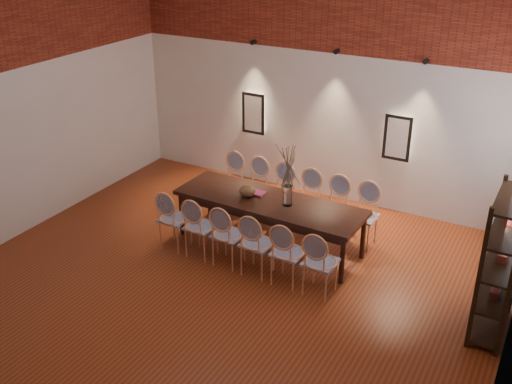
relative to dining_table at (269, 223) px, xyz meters
The scene contains 26 objects.
floor 1.52m from the dining_table, 91.90° to the right, with size 7.00×7.00×0.02m, color maroon.
wall_back 2.64m from the dining_table, 91.34° to the left, with size 7.00×0.10×4.00m, color silver.
brick_band_back 3.51m from the dining_table, 91.39° to the left, with size 7.00×0.02×1.50m, color maroon.
niche_left 2.57m from the dining_table, 124.21° to the left, with size 0.36×0.06×0.66m, color #FFEAC6.
niche_right 2.52m from the dining_table, 57.75° to the left, with size 0.36×0.06×0.66m, color #FFEAC6.
spot_fixture_left 3.22m from the dining_table, 124.62° to the left, with size 0.08×0.08×0.10m, color black.
spot_fixture_mid 2.93m from the dining_table, 85.57° to the left, with size 0.08×0.08×0.10m, color black.
spot_fixture_right 3.31m from the dining_table, 51.55° to the left, with size 0.08×0.08×0.10m, color black.
dining_table is the anchor object (origin of this frame).
chair_near_a 1.39m from the dining_table, 149.89° to the right, with size 0.44×0.44×0.94m, color #E69B6B, non-canonical shape.
chair_near_b 1.02m from the dining_table, 135.73° to the right, with size 0.44×0.44×0.94m, color #E69B6B, non-canonical shape.
chair_near_c 0.78m from the dining_table, 109.62° to the right, with size 0.44×0.44×0.94m, color #E69B6B, non-canonical shape.
chair_near_d 0.78m from the dining_table, 74.09° to the right, with size 0.44×0.44×0.94m, color #E69B6B, non-canonical shape.
chair_near_e 1.02m from the dining_table, 47.98° to the right, with size 0.44×0.44×0.94m, color #E69B6B, non-canonical shape.
chair_near_f 1.39m from the dining_table, 33.82° to the right, with size 0.44×0.44×0.94m, color #E69B6B, non-canonical shape.
chair_far_a 1.39m from the dining_table, 146.18° to the left, with size 0.44×0.44×0.94m, color #E69B6B, non-canonical shape.
chair_far_b 1.02m from the dining_table, 132.02° to the left, with size 0.44×0.44×0.94m, color #E69B6B, non-canonical shape.
chair_far_c 0.78m from the dining_table, 105.91° to the left, with size 0.44×0.44×0.94m, color #E69B6B, non-canonical shape.
chair_far_d 0.78m from the dining_table, 70.38° to the left, with size 0.44×0.44×0.94m, color #E69B6B, non-canonical shape.
chair_far_e 1.02m from the dining_table, 44.27° to the left, with size 0.44×0.44×0.94m, color #E69B6B, non-canonical shape.
chair_far_f 1.39m from the dining_table, 30.11° to the left, with size 0.44×0.44×0.94m, color #E69B6B, non-canonical shape.
vase 0.60m from the dining_table, ahead, with size 0.14×0.14×0.30m, color silver.
dried_branches 1.02m from the dining_table, ahead, with size 0.50×0.50×0.70m, color brown, non-canonical shape.
bowl 0.58m from the dining_table, behind, with size 0.24×0.24×0.18m, color brown.
book 0.49m from the dining_table, 158.83° to the left, with size 0.26×0.18×0.03m, color #85254D.
shelving_rack 3.31m from the dining_table, ahead, with size 0.38×1.00×1.80m, color black, non-canonical shape.
Camera 1 is at (3.63, -5.45, 4.57)m, focal length 42.00 mm.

